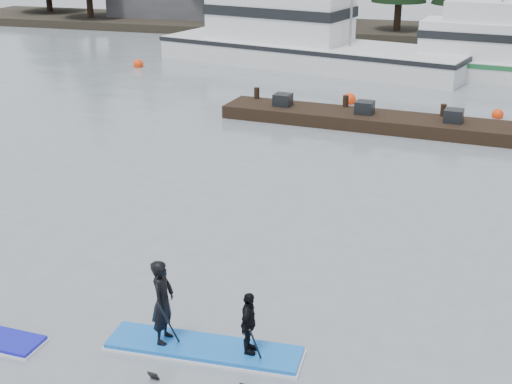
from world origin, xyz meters
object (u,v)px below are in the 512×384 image
(fishing_boat_large, at_px, (303,51))
(fishing_boat_medium, at_px, (500,68))
(paddleboard_duo, at_px, (199,325))
(floating_dock, at_px, (413,125))

(fishing_boat_large, height_order, fishing_boat_medium, fishing_boat_large)
(fishing_boat_medium, relative_size, paddleboard_duo, 3.52)
(fishing_boat_medium, height_order, floating_dock, fishing_boat_medium)
(floating_dock, height_order, paddleboard_duo, paddleboard_duo)
(fishing_boat_large, bearing_deg, fishing_boat_medium, 9.68)
(fishing_boat_large, height_order, floating_dock, fishing_boat_large)
(fishing_boat_large, distance_m, fishing_boat_medium, 10.82)
(paddleboard_duo, bearing_deg, floating_dock, 78.76)
(fishing_boat_large, bearing_deg, floating_dock, -45.14)
(fishing_boat_medium, distance_m, paddleboard_duo, 29.00)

